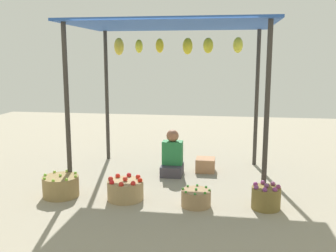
# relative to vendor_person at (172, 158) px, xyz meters

# --- Properties ---
(ground_plane) EXTENTS (14.00, 14.00, 0.00)m
(ground_plane) POSITION_rel_vendor_person_xyz_m (0.01, -0.09, -0.30)
(ground_plane) COLOR gray
(market_stall_structure) EXTENTS (3.14, 2.20, 2.52)m
(market_stall_structure) POSITION_rel_vendor_person_xyz_m (0.01, -0.08, 2.00)
(market_stall_structure) COLOR #38332D
(market_stall_structure) RESTS_ON ground
(vendor_person) EXTENTS (0.36, 0.44, 0.78)m
(vendor_person) POSITION_rel_vendor_person_xyz_m (0.00, 0.00, 0.00)
(vendor_person) COLOR #3E3A44
(vendor_person) RESTS_ON ground
(basket_limes) EXTENTS (0.52, 0.52, 0.34)m
(basket_limes) POSITION_rel_vendor_person_xyz_m (-1.45, -1.30, -0.15)
(basket_limes) COLOR olive
(basket_limes) RESTS_ON ground
(basket_red_tomatoes) EXTENTS (0.51, 0.51, 0.33)m
(basket_red_tomatoes) POSITION_rel_vendor_person_xyz_m (-0.49, -1.28, -0.16)
(basket_red_tomatoes) COLOR #9D8157
(basket_red_tomatoes) RESTS_ON ground
(basket_green_chilies) EXTENTS (0.40, 0.40, 0.25)m
(basket_green_chilies) POSITION_rel_vendor_person_xyz_m (0.52, -1.38, -0.19)
(basket_green_chilies) COLOR #977852
(basket_green_chilies) RESTS_ON ground
(basket_purple_onions) EXTENTS (0.38, 0.38, 0.35)m
(basket_purple_onions) POSITION_rel_vendor_person_xyz_m (1.45, -1.33, -0.15)
(basket_purple_onions) COLOR brown
(basket_purple_onions) RESTS_ON ground
(wooden_crate_near_vendor) EXTENTS (0.33, 0.34, 0.24)m
(wooden_crate_near_vendor) POSITION_rel_vendor_person_xyz_m (0.55, 0.27, -0.18)
(wooden_crate_near_vendor) COLOR #AC7A55
(wooden_crate_near_vendor) RESTS_ON ground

